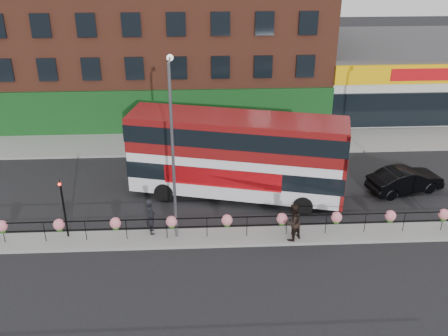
{
  "coord_description": "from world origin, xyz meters",
  "views": [
    {
      "loc": [
        -1.25,
        -22.1,
        14.92
      ],
      "look_at": [
        0.0,
        3.0,
        2.5
      ],
      "focal_mm": 42.0,
      "sensor_mm": 36.0,
      "label": 1
    }
  ],
  "objects_px": {
    "car": "(405,180)",
    "pedestrian_b": "(293,222)",
    "lamp_column_west": "(172,138)",
    "double_decker_bus": "(237,149)",
    "pedestrian_a": "(151,216)"
  },
  "relations": [
    {
      "from": "double_decker_bus",
      "to": "pedestrian_b",
      "type": "relative_size",
      "value": 6.3
    },
    {
      "from": "double_decker_bus",
      "to": "pedestrian_a",
      "type": "xyz_separation_m",
      "value": [
        -4.62,
        -3.84,
        -1.87
      ]
    },
    {
      "from": "double_decker_bus",
      "to": "pedestrian_b",
      "type": "height_order",
      "value": "double_decker_bus"
    },
    {
      "from": "pedestrian_a",
      "to": "lamp_column_west",
      "type": "bearing_deg",
      "value": -111.8
    },
    {
      "from": "car",
      "to": "lamp_column_west",
      "type": "relative_size",
      "value": 0.53
    },
    {
      "from": "car",
      "to": "double_decker_bus",
      "type": "bearing_deg",
      "value": 74.99
    },
    {
      "from": "pedestrian_a",
      "to": "lamp_column_west",
      "type": "height_order",
      "value": "lamp_column_west"
    },
    {
      "from": "car",
      "to": "pedestrian_b",
      "type": "bearing_deg",
      "value": 107.59
    },
    {
      "from": "pedestrian_b",
      "to": "lamp_column_west",
      "type": "bearing_deg",
      "value": -44.22
    },
    {
      "from": "car",
      "to": "pedestrian_b",
      "type": "xyz_separation_m",
      "value": [
        -7.47,
        -4.87,
        0.39
      ]
    },
    {
      "from": "pedestrian_a",
      "to": "pedestrian_b",
      "type": "distance_m",
      "value": 7.1
    },
    {
      "from": "pedestrian_a",
      "to": "lamp_column_west",
      "type": "xyz_separation_m",
      "value": [
        1.28,
        -0.14,
        4.31
      ]
    },
    {
      "from": "double_decker_bus",
      "to": "car",
      "type": "relative_size",
      "value": 2.62
    },
    {
      "from": "lamp_column_west",
      "to": "car",
      "type": "bearing_deg",
      "value": 17.15
    },
    {
      "from": "double_decker_bus",
      "to": "pedestrian_b",
      "type": "distance_m",
      "value": 5.67
    }
  ]
}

